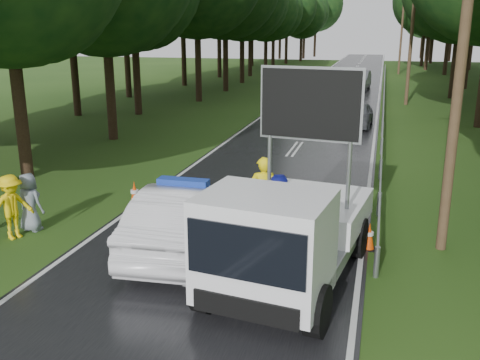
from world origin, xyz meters
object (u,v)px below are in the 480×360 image
(police_sedan, at_px, (184,218))
(civilian, at_px, (281,217))
(queue_car_second, at_px, (338,99))
(barrier, at_px, (237,216))
(queue_car_third, at_px, (345,89))
(queue_car_first, at_px, (358,115))
(officer, at_px, (263,195))
(work_truck, at_px, (287,233))
(queue_car_fourth, at_px, (358,80))

(police_sedan, xyz_separation_m, civilian, (2.30, 0.14, 0.19))
(queue_car_second, bearing_deg, civilian, -91.42)
(barrier, height_order, queue_car_third, queue_car_third)
(queue_car_first, bearing_deg, officer, -92.67)
(work_truck, height_order, queue_car_third, work_truck)
(queue_car_fourth, bearing_deg, queue_car_first, -83.42)
(queue_car_third, bearing_deg, police_sedan, -100.48)
(queue_car_second, xyz_separation_m, queue_car_third, (0.00, 6.00, 0.07))
(officer, relative_size, queue_car_second, 0.45)
(barrier, relative_size, officer, 1.07)
(police_sedan, distance_m, work_truck, 3.00)
(queue_car_fourth, bearing_deg, officer, -87.37)
(queue_car_third, height_order, queue_car_fourth, queue_car_fourth)
(queue_car_first, distance_m, queue_car_fourth, 18.02)
(police_sedan, distance_m, civilian, 2.31)
(queue_car_third, bearing_deg, queue_car_second, -97.44)
(officer, xyz_separation_m, queue_car_third, (0.04, 28.50, -0.29))
(queue_car_fourth, bearing_deg, police_sedan, -89.77)
(barrier, xyz_separation_m, queue_car_third, (0.47, 29.50, -0.01))
(queue_car_third, bearing_deg, officer, -97.53)
(queue_car_second, bearing_deg, work_truck, -90.62)
(barrier, bearing_deg, work_truck, -74.76)
(queue_car_third, bearing_deg, queue_car_first, -90.04)
(work_truck, height_order, queue_car_second, work_truck)
(queue_car_first, bearing_deg, barrier, -93.73)
(queue_car_first, relative_size, queue_car_third, 0.73)
(officer, relative_size, civilian, 1.01)
(police_sedan, xyz_separation_m, queue_car_first, (3.16, 18.15, -0.17))
(work_truck, bearing_deg, police_sedan, 163.02)
(police_sedan, height_order, queue_car_third, police_sedan)
(queue_car_second, bearing_deg, queue_car_third, 86.91)
(queue_car_fourth, bearing_deg, civilian, -86.13)
(police_sedan, xyz_separation_m, queue_car_second, (1.60, 24.15, -0.16))
(queue_car_second, bearing_deg, queue_car_first, -78.53)
(queue_car_third, bearing_deg, civilian, -96.10)
(barrier, distance_m, queue_car_first, 17.62)
(barrier, bearing_deg, queue_car_fourth, 63.92)
(police_sedan, height_order, queue_car_first, police_sedan)
(civilian, bearing_deg, work_truck, -119.16)
(queue_car_fourth, bearing_deg, work_truck, -85.52)
(barrier, distance_m, queue_car_fourth, 35.52)
(officer, xyz_separation_m, queue_car_fourth, (0.76, 34.50, -0.20))
(work_truck, relative_size, queue_car_fourth, 1.16)
(officer, xyz_separation_m, queue_car_first, (1.60, 16.50, -0.37))
(work_truck, bearing_deg, queue_car_first, 96.75)
(queue_car_second, distance_m, queue_car_fourth, 12.02)
(queue_car_first, bearing_deg, queue_car_fourth, 95.57)
(police_sedan, distance_m, barrier, 1.30)
(work_truck, height_order, officer, work_truck)
(officer, distance_m, civilian, 1.67)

